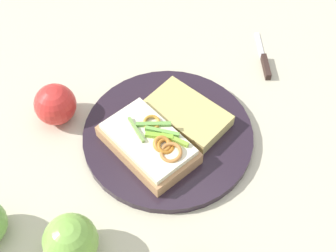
# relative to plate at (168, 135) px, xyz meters

# --- Properties ---
(ground_plane) EXTENTS (2.00, 2.00, 0.00)m
(ground_plane) POSITION_rel_plate_xyz_m (0.00, 0.00, -0.01)
(ground_plane) COLOR #BEB79A
(ground_plane) RESTS_ON ground
(plate) EXTENTS (0.29, 0.29, 0.01)m
(plate) POSITION_rel_plate_xyz_m (0.00, 0.00, 0.00)
(plate) COLOR #281D28
(plate) RESTS_ON ground_plane
(sandwich) EXTENTS (0.17, 0.11, 0.05)m
(sandwich) POSITION_rel_plate_xyz_m (-0.00, -0.05, 0.03)
(sandwich) COLOR tan
(sandwich) RESTS_ON plate
(bread_slice_side) EXTENTS (0.15, 0.09, 0.02)m
(bread_slice_side) POSITION_rel_plate_xyz_m (0.00, 0.05, 0.02)
(bread_slice_side) COLOR tan
(bread_slice_side) RESTS_ON plate
(apple_2) EXTENTS (0.10, 0.10, 0.07)m
(apple_2) POSITION_rel_plate_xyz_m (-0.17, -0.11, 0.03)
(apple_2) COLOR red
(apple_2) RESTS_ON ground_plane
(apple_3) EXTENTS (0.08, 0.08, 0.08)m
(apple_3) POSITION_rel_plate_xyz_m (0.05, -0.25, 0.03)
(apple_3) COLOR #79AF44
(apple_3) RESTS_ON ground_plane
(knife) EXTENTS (0.10, 0.10, 0.01)m
(knife) POSITION_rel_plate_xyz_m (0.01, 0.26, -0.00)
(knife) COLOR silver
(knife) RESTS_ON ground_plane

